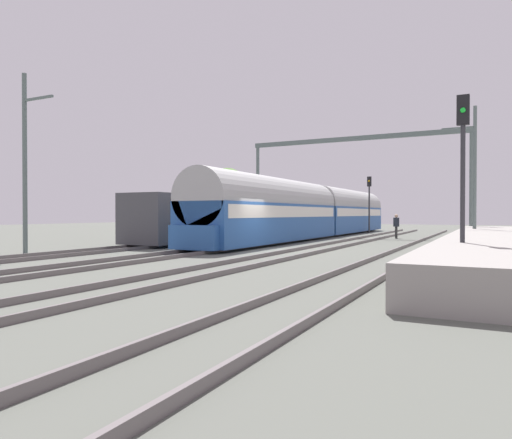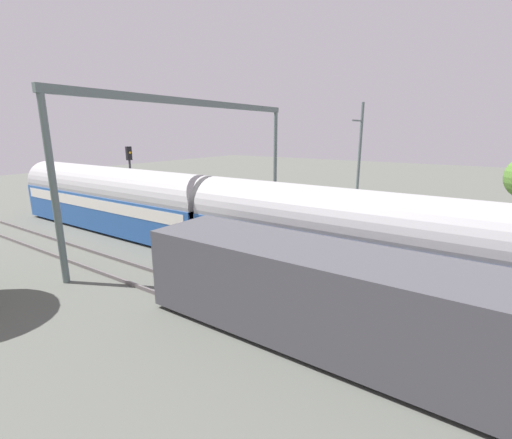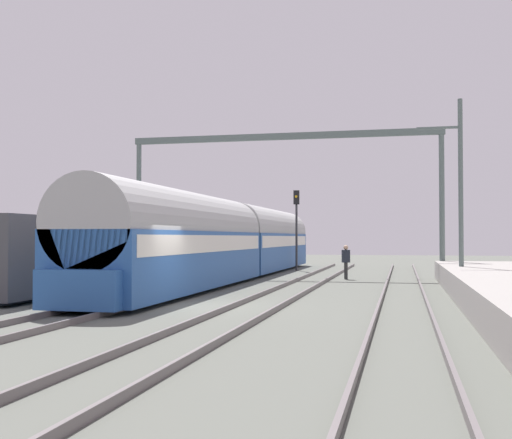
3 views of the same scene
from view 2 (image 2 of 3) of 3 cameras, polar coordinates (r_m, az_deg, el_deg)
The scene contains 7 objects.
platform at distance 26.23m, azimuth 32.38°, elevation -0.68°, with size 4.40×28.00×0.90m.
passenger_train at distance 18.09m, azimuth -7.18°, elevation 0.64°, with size 2.93×32.85×3.82m.
freight_car at distance 10.48m, azimuth 14.59°, elevation -12.88°, with size 2.80×13.00×2.70m.
person_crossing at distance 23.22m, azimuth 0.83°, elevation 1.36°, with size 0.45×0.33×1.73m.
railway_signal_far at distance 25.64m, azimuth -19.58°, elevation 6.89°, with size 0.36×0.30×5.15m.
catenary_gantry at distance 20.95m, azimuth -9.10°, elevation 13.38°, with size 17.27×0.28×7.86m.
catenary_pole_east_mid at distance 25.45m, azimuth 16.27°, elevation 9.04°, with size 1.90×0.20×8.00m.
Camera 2 is at (-15.36, 1.67, 6.15)m, focal length 24.78 mm.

